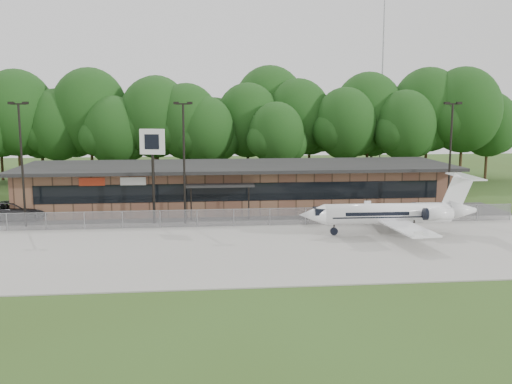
{
  "coord_description": "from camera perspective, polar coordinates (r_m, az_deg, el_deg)",
  "views": [
    {
      "loc": [
        -3.86,
        -30.96,
        10.05
      ],
      "look_at": [
        0.54,
        12.0,
        3.36
      ],
      "focal_mm": 40.0,
      "sensor_mm": 36.0,
      "label": 1
    }
  ],
  "objects": [
    {
      "name": "pole_sign",
      "position": [
        48.06,
        -10.31,
        3.98
      ],
      "size": [
        2.09,
        0.75,
        8.01
      ],
      "rotation": [
        0.0,
        0.0,
        -0.25
      ],
      "color": "black",
      "rests_on": "ground"
    },
    {
      "name": "light_pole_left",
      "position": [
        49.69,
        -22.4,
        3.44
      ],
      "size": [
        1.55,
        0.3,
        10.23
      ],
      "color": "black",
      "rests_on": "ground"
    },
    {
      "name": "radio_mast",
      "position": [
        83.12,
        12.48,
        10.29
      ],
      "size": [
        0.2,
        0.2,
        25.0
      ],
      "primitive_type": "cylinder",
      "color": "gray",
      "rests_on": "ground"
    },
    {
      "name": "treeline",
      "position": [
        73.11,
        -2.84,
        6.79
      ],
      "size": [
        72.0,
        12.0,
        15.0
      ],
      "primitive_type": null,
      "color": "#133A12",
      "rests_on": "ground"
    },
    {
      "name": "business_jet",
      "position": [
        44.99,
        13.58,
        -2.16
      ],
      "size": [
        13.92,
        12.37,
        4.7
      ],
      "rotation": [
        0.0,
        0.0,
        -0.02
      ],
      "color": "white",
      "rests_on": "ground"
    },
    {
      "name": "ground",
      "position": [
        32.78,
        1.21,
        -9.05
      ],
      "size": [
        160.0,
        160.0,
        0.0
      ],
      "primitive_type": "plane",
      "color": "#354C1B",
      "rests_on": "ground"
    },
    {
      "name": "fence",
      "position": [
        47.05,
        -1.03,
        -2.57
      ],
      "size": [
        46.0,
        0.04,
        1.52
      ],
      "color": "gray",
      "rests_on": "ground"
    },
    {
      "name": "light_pole_right",
      "position": [
        52.41,
        18.87,
        3.88
      ],
      "size": [
        1.55,
        0.3,
        10.23
      ],
      "color": "black",
      "rests_on": "ground"
    },
    {
      "name": "apron",
      "position": [
        40.41,
        -0.19,
        -5.54
      ],
      "size": [
        64.0,
        18.0,
        0.08
      ],
      "primitive_type": "cube",
      "color": "#9E9B93",
      "rests_on": "ground"
    },
    {
      "name": "terminal",
      "position": [
        55.6,
        -1.81,
        0.66
      ],
      "size": [
        41.0,
        11.65,
        4.3
      ],
      "color": "brown",
      "rests_on": "ground"
    },
    {
      "name": "light_pole_mid",
      "position": [
        47.65,
        -7.22,
        3.83
      ],
      "size": [
        1.55,
        0.3,
        10.23
      ],
      "color": "black",
      "rests_on": "ground"
    },
    {
      "name": "parking_lot",
      "position": [
        51.59,
        -1.45,
        -2.4
      ],
      "size": [
        50.0,
        9.0,
        0.06
      ],
      "primitive_type": "cube",
      "color": "#383835",
      "rests_on": "ground"
    },
    {
      "name": "suv",
      "position": [
        53.86,
        -23.04,
        -1.74
      ],
      "size": [
        6.28,
        3.16,
        1.71
      ],
      "primitive_type": "imported",
      "rotation": [
        0.0,
        0.0,
        1.63
      ],
      "color": "#2E2D30",
      "rests_on": "ground"
    }
  ]
}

